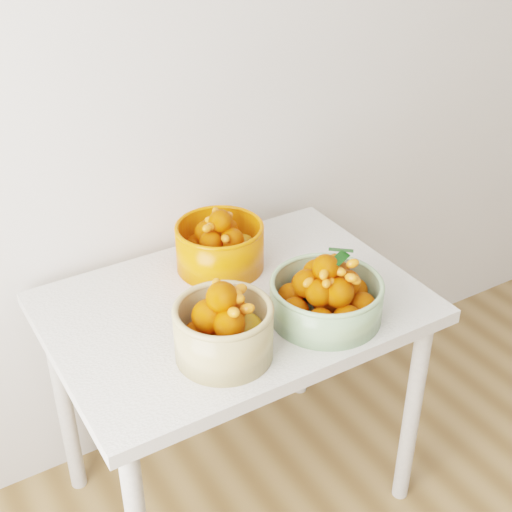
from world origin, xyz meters
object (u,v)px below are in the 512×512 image
object	(u,v)px
table	(235,330)
bowl_orange	(219,245)
bowl_cream	(224,329)
bowl_green	(326,296)

from	to	relation	value
table	bowl_orange	bearing A→B (deg)	73.74
table	bowl_cream	size ratio (longest dim) A/B	3.74
bowl_green	bowl_orange	size ratio (longest dim) A/B	1.29
bowl_cream	table	bearing A→B (deg)	54.00
table	bowl_orange	size ratio (longest dim) A/B	3.33
table	bowl_green	size ratio (longest dim) A/B	2.57
bowl_cream	bowl_green	bearing A→B (deg)	0.05
table	bowl_cream	xyz separation A→B (m)	(-0.13, -0.18, 0.18)
bowl_cream	bowl_green	world-z (taller)	bowl_cream
table	bowl_orange	distance (m)	0.25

